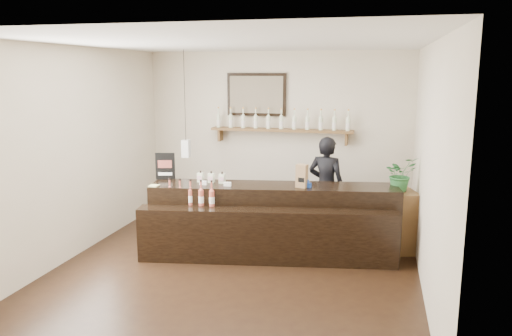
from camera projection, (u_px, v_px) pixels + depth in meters
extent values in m
plane|color=black|center=(237.00, 267.00, 6.39)|extent=(5.00, 5.00, 0.00)
plane|color=beige|center=(277.00, 135.00, 8.51)|extent=(4.50, 0.00, 4.50)
plane|color=beige|center=(145.00, 216.00, 3.74)|extent=(4.50, 0.00, 4.50)
plane|color=beige|center=(75.00, 153.00, 6.66)|extent=(0.00, 5.00, 5.00)
plane|color=beige|center=(429.00, 168.00, 5.60)|extent=(0.00, 5.00, 5.00)
plane|color=white|center=(236.00, 42.00, 5.86)|extent=(5.00, 5.00, 0.00)
cube|color=brown|center=(281.00, 130.00, 8.34)|extent=(2.40, 0.25, 0.04)
cube|color=brown|center=(220.00, 135.00, 8.65)|extent=(0.04, 0.20, 0.20)
cube|color=brown|center=(346.00, 139.00, 8.14)|extent=(0.04, 0.20, 0.20)
cube|color=black|center=(257.00, 95.00, 8.44)|extent=(1.02, 0.04, 0.72)
cube|color=#483B2E|center=(256.00, 95.00, 8.41)|extent=(0.92, 0.01, 0.62)
cube|color=white|center=(186.00, 149.00, 7.99)|extent=(0.12, 0.12, 0.28)
cylinder|color=black|center=(185.00, 95.00, 7.83)|extent=(0.01, 0.01, 1.41)
cylinder|color=#DFEDC6|center=(219.00, 121.00, 8.58)|extent=(0.07, 0.07, 0.20)
cone|color=#DFEDC6|center=(218.00, 114.00, 8.56)|extent=(0.07, 0.07, 0.05)
cylinder|color=#DFEDC6|center=(218.00, 110.00, 8.54)|extent=(0.02, 0.02, 0.07)
cylinder|color=#C88C3A|center=(218.00, 108.00, 8.53)|extent=(0.03, 0.03, 0.02)
cylinder|color=white|center=(219.00, 122.00, 8.58)|extent=(0.07, 0.07, 0.09)
cylinder|color=#DFEDC6|center=(231.00, 122.00, 8.53)|extent=(0.07, 0.07, 0.20)
cone|color=#DFEDC6|center=(231.00, 114.00, 8.50)|extent=(0.07, 0.07, 0.05)
cylinder|color=#DFEDC6|center=(231.00, 111.00, 8.49)|extent=(0.02, 0.02, 0.07)
cylinder|color=#C88C3A|center=(231.00, 108.00, 8.48)|extent=(0.03, 0.03, 0.02)
cylinder|color=white|center=(231.00, 123.00, 8.53)|extent=(0.07, 0.07, 0.09)
cylinder|color=#DFEDC6|center=(243.00, 122.00, 8.48)|extent=(0.07, 0.07, 0.20)
cone|color=#DFEDC6|center=(243.00, 114.00, 8.45)|extent=(0.07, 0.07, 0.05)
cylinder|color=#DFEDC6|center=(243.00, 111.00, 8.44)|extent=(0.02, 0.02, 0.07)
cylinder|color=#C88C3A|center=(243.00, 108.00, 8.43)|extent=(0.03, 0.03, 0.02)
cylinder|color=white|center=(243.00, 123.00, 8.48)|extent=(0.07, 0.07, 0.09)
cylinder|color=#DFEDC6|center=(256.00, 122.00, 8.42)|extent=(0.07, 0.07, 0.20)
cone|color=#DFEDC6|center=(256.00, 115.00, 8.40)|extent=(0.07, 0.07, 0.05)
cylinder|color=#DFEDC6|center=(256.00, 111.00, 8.39)|extent=(0.02, 0.02, 0.07)
cylinder|color=#C88C3A|center=(256.00, 108.00, 8.38)|extent=(0.03, 0.03, 0.02)
cylinder|color=white|center=(256.00, 123.00, 8.43)|extent=(0.07, 0.07, 0.09)
cylinder|color=#DFEDC6|center=(268.00, 122.00, 8.37)|extent=(0.07, 0.07, 0.20)
cone|color=#DFEDC6|center=(268.00, 115.00, 8.35)|extent=(0.07, 0.07, 0.05)
cylinder|color=#DFEDC6|center=(268.00, 111.00, 8.34)|extent=(0.02, 0.02, 0.07)
cylinder|color=#C88C3A|center=(268.00, 109.00, 8.33)|extent=(0.03, 0.03, 0.02)
cylinder|color=white|center=(268.00, 124.00, 8.38)|extent=(0.07, 0.07, 0.09)
cylinder|color=#DFEDC6|center=(281.00, 123.00, 8.32)|extent=(0.07, 0.07, 0.20)
cone|color=#DFEDC6|center=(281.00, 115.00, 8.30)|extent=(0.07, 0.07, 0.05)
cylinder|color=#DFEDC6|center=(281.00, 112.00, 8.29)|extent=(0.02, 0.02, 0.07)
cylinder|color=#C88C3A|center=(281.00, 109.00, 8.28)|extent=(0.03, 0.03, 0.02)
cylinder|color=white|center=(281.00, 124.00, 8.33)|extent=(0.07, 0.07, 0.09)
cylinder|color=#DFEDC6|center=(294.00, 123.00, 8.27)|extent=(0.07, 0.07, 0.20)
cone|color=#DFEDC6|center=(294.00, 115.00, 8.25)|extent=(0.07, 0.07, 0.05)
cylinder|color=#DFEDC6|center=(294.00, 112.00, 8.23)|extent=(0.02, 0.02, 0.07)
cylinder|color=#C88C3A|center=(294.00, 109.00, 8.23)|extent=(0.03, 0.03, 0.02)
cylinder|color=white|center=(294.00, 124.00, 8.27)|extent=(0.07, 0.07, 0.09)
cylinder|color=#DFEDC6|center=(307.00, 123.00, 8.22)|extent=(0.07, 0.07, 0.20)
cone|color=#DFEDC6|center=(308.00, 116.00, 8.19)|extent=(0.07, 0.07, 0.05)
cylinder|color=#DFEDC6|center=(308.00, 112.00, 8.18)|extent=(0.02, 0.02, 0.07)
cylinder|color=#C88C3A|center=(308.00, 109.00, 8.17)|extent=(0.03, 0.03, 0.02)
cylinder|color=white|center=(307.00, 125.00, 8.22)|extent=(0.07, 0.07, 0.09)
cylinder|color=#DFEDC6|center=(321.00, 124.00, 8.17)|extent=(0.07, 0.07, 0.20)
cone|color=#DFEDC6|center=(321.00, 116.00, 8.14)|extent=(0.07, 0.07, 0.05)
cylinder|color=#DFEDC6|center=(321.00, 112.00, 8.13)|extent=(0.02, 0.02, 0.07)
cylinder|color=#C88C3A|center=(321.00, 109.00, 8.12)|extent=(0.03, 0.03, 0.02)
cylinder|color=white|center=(321.00, 125.00, 8.17)|extent=(0.07, 0.07, 0.09)
cylinder|color=#DFEDC6|center=(334.00, 124.00, 8.12)|extent=(0.07, 0.07, 0.20)
cone|color=#DFEDC6|center=(335.00, 116.00, 8.09)|extent=(0.07, 0.07, 0.05)
cylinder|color=#DFEDC6|center=(335.00, 113.00, 8.08)|extent=(0.02, 0.02, 0.07)
cylinder|color=#C88C3A|center=(335.00, 110.00, 8.07)|extent=(0.03, 0.03, 0.02)
cylinder|color=white|center=(334.00, 125.00, 8.12)|extent=(0.07, 0.07, 0.09)
cylinder|color=#DFEDC6|center=(348.00, 124.00, 8.06)|extent=(0.07, 0.07, 0.20)
cone|color=#DFEDC6|center=(348.00, 117.00, 8.04)|extent=(0.07, 0.07, 0.05)
cylinder|color=#DFEDC6|center=(348.00, 113.00, 8.03)|extent=(0.02, 0.02, 0.07)
cylinder|color=#C88C3A|center=(348.00, 110.00, 8.02)|extent=(0.03, 0.03, 0.02)
cylinder|color=white|center=(348.00, 126.00, 8.07)|extent=(0.07, 0.07, 0.09)
cube|color=black|center=(274.00, 218.00, 6.90)|extent=(3.42, 1.13, 0.94)
cube|color=black|center=(266.00, 236.00, 6.49)|extent=(3.37, 0.84, 0.71)
cube|color=white|center=(203.00, 183.00, 6.81)|extent=(0.10, 0.04, 0.05)
cube|color=white|center=(227.00, 184.00, 6.73)|extent=(0.10, 0.04, 0.05)
cube|color=#EDEF92|center=(155.00, 198.00, 6.78)|extent=(0.12, 0.12, 0.12)
cube|color=#EDEF92|center=(154.00, 189.00, 6.76)|extent=(0.12, 0.12, 0.12)
cube|color=#DFEDC6|center=(201.00, 177.00, 6.99)|extent=(0.08, 0.08, 0.13)
cube|color=beige|center=(199.00, 178.00, 6.95)|extent=(0.07, 0.00, 0.06)
cylinder|color=black|center=(200.00, 172.00, 6.98)|extent=(0.02, 0.02, 0.03)
cube|color=#DFEDC6|center=(211.00, 178.00, 6.95)|extent=(0.08, 0.08, 0.13)
cube|color=beige|center=(210.00, 179.00, 6.91)|extent=(0.07, 0.00, 0.06)
cylinder|color=black|center=(211.00, 172.00, 6.94)|extent=(0.02, 0.02, 0.03)
cube|color=#DFEDC6|center=(222.00, 178.00, 6.92)|extent=(0.08, 0.08, 0.13)
cube|color=beige|center=(221.00, 179.00, 6.87)|extent=(0.07, 0.00, 0.06)
cylinder|color=black|center=(222.00, 173.00, 6.90)|extent=(0.02, 0.02, 0.03)
cylinder|color=#B44D3D|center=(170.00, 196.00, 6.72)|extent=(0.07, 0.07, 0.20)
cone|color=#B44D3D|center=(170.00, 187.00, 6.69)|extent=(0.07, 0.07, 0.05)
cylinder|color=#B44D3D|center=(170.00, 182.00, 6.68)|extent=(0.02, 0.02, 0.07)
cylinder|color=black|center=(169.00, 179.00, 6.67)|extent=(0.03, 0.03, 0.02)
cylinder|color=white|center=(170.00, 197.00, 6.72)|extent=(0.07, 0.07, 0.09)
cylinder|color=#B44D3D|center=(180.00, 197.00, 6.68)|extent=(0.07, 0.07, 0.20)
cone|color=#B44D3D|center=(180.00, 187.00, 6.66)|extent=(0.07, 0.07, 0.05)
cylinder|color=#B44D3D|center=(180.00, 183.00, 6.65)|extent=(0.02, 0.02, 0.07)
cylinder|color=black|center=(180.00, 180.00, 6.64)|extent=(0.03, 0.03, 0.02)
cylinder|color=white|center=(180.00, 198.00, 6.69)|extent=(0.07, 0.07, 0.09)
cylinder|color=#B44D3D|center=(191.00, 197.00, 6.65)|extent=(0.07, 0.07, 0.20)
cone|color=#B44D3D|center=(190.00, 188.00, 6.62)|extent=(0.07, 0.07, 0.05)
cylinder|color=#B44D3D|center=(190.00, 184.00, 6.61)|extent=(0.02, 0.02, 0.07)
cylinder|color=black|center=(190.00, 180.00, 6.60)|extent=(0.03, 0.03, 0.02)
cylinder|color=white|center=(191.00, 199.00, 6.65)|extent=(0.07, 0.07, 0.09)
cylinder|color=#B44D3D|center=(201.00, 198.00, 6.61)|extent=(0.07, 0.07, 0.20)
cone|color=#B44D3D|center=(201.00, 189.00, 6.59)|extent=(0.07, 0.07, 0.05)
cylinder|color=#B44D3D|center=(201.00, 184.00, 6.58)|extent=(0.02, 0.02, 0.07)
cylinder|color=black|center=(201.00, 181.00, 6.57)|extent=(0.03, 0.03, 0.02)
cylinder|color=white|center=(201.00, 199.00, 6.62)|extent=(0.07, 0.07, 0.09)
cylinder|color=#B44D3D|center=(212.00, 199.00, 6.58)|extent=(0.07, 0.07, 0.20)
cone|color=#B44D3D|center=(212.00, 189.00, 6.56)|extent=(0.07, 0.07, 0.05)
cylinder|color=#B44D3D|center=(212.00, 185.00, 6.54)|extent=(0.02, 0.02, 0.07)
cylinder|color=black|center=(211.00, 181.00, 6.54)|extent=(0.03, 0.03, 0.02)
cylinder|color=white|center=(212.00, 200.00, 6.58)|extent=(0.07, 0.07, 0.09)
cube|color=black|center=(165.00, 166.00, 7.13)|extent=(0.27, 0.09, 0.39)
cube|color=brown|center=(165.00, 164.00, 7.11)|extent=(0.19, 0.05, 0.11)
cube|color=white|center=(165.00, 174.00, 7.14)|extent=(0.19, 0.05, 0.04)
cube|color=olive|center=(302.00, 176.00, 6.64)|extent=(0.16, 0.14, 0.31)
cube|color=black|center=(301.00, 180.00, 6.60)|extent=(0.09, 0.02, 0.06)
cube|color=#1944B1|center=(306.00, 185.00, 6.68)|extent=(0.14, 0.08, 0.06)
cylinder|color=#1944B1|center=(306.00, 182.00, 6.67)|extent=(0.08, 0.05, 0.07)
cube|color=brown|center=(398.00, 220.00, 6.94)|extent=(0.57, 0.68, 0.85)
imported|color=#2A6A33|center=(400.00, 174.00, 6.82)|extent=(0.56, 0.55, 0.47)
imported|color=black|center=(326.00, 180.00, 7.48)|extent=(0.71, 0.55, 1.72)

